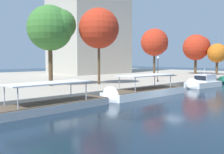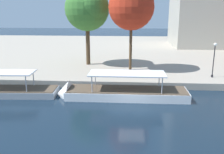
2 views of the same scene
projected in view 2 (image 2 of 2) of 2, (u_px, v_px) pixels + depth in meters
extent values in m
plane|color=#142333|center=(132.00, 111.00, 23.99)|extent=(220.00, 220.00, 0.00)
cube|color=#A39989|center=(131.00, 50.00, 57.19)|extent=(120.00, 55.00, 0.85)
cube|color=#9EA3A8|center=(0.00, 94.00, 28.62)|extent=(13.13, 3.68, 1.20)
cylinder|color=#B2B2B7|center=(26.00, 84.00, 26.96)|extent=(0.10, 0.10, 1.75)
cylinder|color=#B2B2B7|center=(33.00, 78.00, 29.34)|extent=(0.10, 0.10, 1.75)
cube|color=white|center=(127.00, 95.00, 27.68)|extent=(13.05, 3.34, 1.28)
cone|color=white|center=(63.00, 94.00, 28.14)|extent=(1.40, 3.00, 3.00)
cube|color=brown|center=(127.00, 89.00, 27.50)|extent=(12.79, 3.17, 0.08)
cylinder|color=#B2B2B7|center=(92.00, 84.00, 26.23)|extent=(0.10, 0.10, 1.68)
cylinder|color=#B2B2B7|center=(95.00, 78.00, 28.80)|extent=(0.10, 0.10, 1.68)
cylinder|color=#B2B2B7|center=(162.00, 86.00, 25.76)|extent=(0.10, 0.10, 1.68)
cylinder|color=#B2B2B7|center=(159.00, 79.00, 28.33)|extent=(0.10, 0.10, 1.68)
cube|color=silver|center=(127.00, 73.00, 27.05)|extent=(8.09, 3.07, 0.12)
cylinder|color=black|center=(214.00, 62.00, 32.35)|extent=(0.12, 0.12, 4.05)
sphere|color=white|center=(215.00, 44.00, 31.78)|extent=(0.42, 0.42, 0.42)
cylinder|color=black|center=(212.00, 76.00, 32.83)|extent=(0.26, 0.26, 0.30)
cylinder|color=#4C3823|center=(131.00, 48.00, 36.17)|extent=(0.40, 0.40, 6.42)
sphere|color=#B22D19|center=(131.00, 7.00, 34.74)|extent=(6.31, 6.31, 6.31)
sphere|color=#B22D19|center=(139.00, 3.00, 35.19)|extent=(4.00, 4.00, 4.00)
sphere|color=#B22D19|center=(128.00, 9.00, 34.62)|extent=(4.05, 4.05, 4.05)
cylinder|color=#4C3823|center=(88.00, 45.00, 39.84)|extent=(0.63, 0.63, 6.06)
sphere|color=#38702D|center=(87.00, 9.00, 38.42)|extent=(6.71, 6.71, 6.71)
sphere|color=#38702D|center=(93.00, 5.00, 37.05)|extent=(4.55, 4.55, 4.55)
sphere|color=#38702D|center=(95.00, 7.00, 38.98)|extent=(4.08, 4.08, 4.08)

